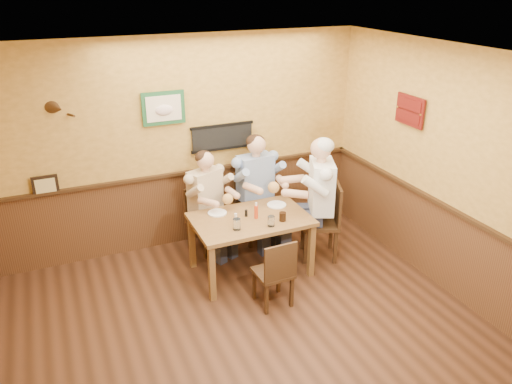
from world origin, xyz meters
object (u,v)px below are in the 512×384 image
(chair_back_right, at_px, (255,208))
(salt_shaker, at_px, (236,217))
(diner_tan_shirt, at_px, (206,207))
(diner_blue_polo, at_px, (255,194))
(hot_sauce_bottle, at_px, (256,211))
(pepper_shaker, at_px, (246,213))
(cola_tumbler, at_px, (283,217))
(chair_right_end, at_px, (320,221))
(water_glass_mid, at_px, (271,221))
(diner_white_elder, at_px, (320,206))
(chair_back_left, at_px, (206,220))
(chair_near_side, at_px, (273,271))
(dining_table, at_px, (251,224))
(water_glass_left, at_px, (237,224))

(chair_back_right, xyz_separation_m, salt_shaker, (-0.57, -0.73, 0.31))
(diner_tan_shirt, height_order, diner_blue_polo, diner_blue_polo)
(hot_sauce_bottle, height_order, pepper_shaker, hot_sauce_bottle)
(chair_back_right, bearing_deg, cola_tumbler, -100.21)
(chair_right_end, distance_m, diner_blue_polo, 0.97)
(diner_blue_polo, relative_size, water_glass_mid, 11.03)
(hot_sauce_bottle, bearing_deg, cola_tumbler, -35.51)
(water_glass_mid, bearing_deg, diner_tan_shirt, 114.63)
(chair_back_right, relative_size, water_glass_mid, 7.72)
(cola_tumbler, bearing_deg, diner_white_elder, 18.44)
(chair_back_left, bearing_deg, cola_tumbler, -78.09)
(chair_back_left, distance_m, chair_right_end, 1.50)
(diner_white_elder, xyz_separation_m, cola_tumbler, (-0.65, -0.22, 0.07))
(chair_near_side, bearing_deg, dining_table, -94.43)
(water_glass_left, relative_size, cola_tumbler, 1.25)
(chair_right_end, xyz_separation_m, cola_tumbler, (-0.65, -0.22, 0.29))
(chair_back_right, distance_m, water_glass_mid, 1.11)
(salt_shaker, bearing_deg, chair_right_end, -0.87)
(diner_white_elder, xyz_separation_m, hot_sauce_bottle, (-0.91, -0.03, 0.11))
(diner_tan_shirt, height_order, salt_shaker, diner_tan_shirt)
(water_glass_mid, bearing_deg, chair_right_end, 18.87)
(dining_table, bearing_deg, diner_tan_shirt, 114.58)
(chair_back_right, distance_m, chair_near_side, 1.51)
(diner_tan_shirt, xyz_separation_m, hot_sauce_bottle, (0.39, -0.77, 0.21))
(dining_table, distance_m, diner_tan_shirt, 0.80)
(chair_near_side, bearing_deg, water_glass_mid, -113.66)
(pepper_shaker, bearing_deg, chair_near_side, -89.81)
(water_glass_mid, height_order, pepper_shaker, water_glass_mid)
(diner_tan_shirt, bearing_deg, cola_tumbler, -78.09)
(diner_blue_polo, relative_size, cola_tumbler, 12.81)
(diner_white_elder, relative_size, pepper_shaker, 17.33)
(chair_back_left, relative_size, diner_tan_shirt, 0.70)
(water_glass_mid, distance_m, salt_shaker, 0.44)
(chair_back_right, height_order, chair_near_side, chair_back_right)
(salt_shaker, bearing_deg, diner_white_elder, -0.87)
(chair_right_end, relative_size, salt_shaker, 11.62)
(chair_back_left, relative_size, cola_tumbler, 8.27)
(chair_back_left, relative_size, water_glass_left, 6.62)
(diner_white_elder, xyz_separation_m, pepper_shaker, (-1.00, 0.07, 0.06))
(diner_tan_shirt, xyz_separation_m, salt_shaker, (0.14, -0.72, 0.16))
(chair_near_side, height_order, cola_tumbler, cola_tumbler)
(water_glass_mid, xyz_separation_m, cola_tumbler, (0.18, 0.07, -0.01))
(water_glass_mid, height_order, salt_shaker, water_glass_mid)
(hot_sauce_bottle, bearing_deg, water_glass_mid, -72.61)
(diner_tan_shirt, xyz_separation_m, diner_white_elder, (1.30, -0.74, 0.10))
(hot_sauce_bottle, bearing_deg, diner_white_elder, 1.84)
(chair_near_side, distance_m, diner_white_elder, 1.26)
(chair_back_right, xyz_separation_m, pepper_shaker, (-0.42, -0.68, 0.31))
(chair_near_side, bearing_deg, chair_back_left, -80.09)
(diner_white_elder, distance_m, hot_sauce_bottle, 0.92)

